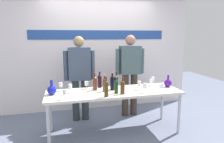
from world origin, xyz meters
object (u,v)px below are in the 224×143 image
wine_bottle_3 (95,83)px  wine_glass_right_1 (151,81)px  wine_bottle_1 (116,86)px  wine_bottle_4 (105,84)px  wine_glass_left_0 (65,92)px  wine_glass_right_2 (161,86)px  wine_bottle_2 (123,87)px  decanter_blue_right (168,83)px  wine_glass_right_0 (139,84)px  presenter_left (80,73)px  wine_bottle_5 (112,82)px  presenter_right (130,70)px  wine_glass_right_4 (145,86)px  decanter_blue_left (52,90)px  wine_glass_left_1 (70,87)px  wine_bottle_0 (100,81)px  wine_glass_right_3 (153,79)px  wine_glass_left_3 (61,85)px  display_table (114,94)px  wine_glass_left_2 (87,84)px  wine_bottle_6 (116,82)px  wine_bottle_7 (106,88)px

wine_bottle_3 → wine_glass_right_1: bearing=-0.3°
wine_bottle_1 → wine_bottle_4: wine_bottle_4 is taller
wine_glass_left_0 → wine_glass_right_2: bearing=1.4°
wine_bottle_2 → wine_glass_right_2: wine_bottle_2 is taller
decanter_blue_right → wine_bottle_3: wine_bottle_3 is taller
wine_bottle_2 → wine_glass_right_0: 0.40m
presenter_left → wine_bottle_5: size_ratio=5.28×
presenter_right → wine_bottle_4: 0.95m
wine_glass_left_0 → wine_glass_right_4: 1.31m
decanter_blue_left → wine_glass_left_1: 0.29m
wine_bottle_0 → wine_glass_right_3: 1.03m
presenter_left → wine_glass_left_0: (-0.31, -0.94, -0.11)m
decanter_blue_left → wine_bottle_5: wine_bottle_5 is taller
wine_glass_right_1 → wine_glass_left_3: bearing=176.7°
wine_bottle_0 → wine_glass_left_3: size_ratio=2.02×
wine_bottle_1 → wine_glass_left_3: (-0.89, 0.37, -0.02)m
decanter_blue_left → display_table: bearing=-2.2°
wine_bottle_4 → wine_glass_left_1: (-0.58, 0.03, -0.02)m
decanter_blue_right → wine_glass_right_2: bearing=-137.6°
wine_glass_left_2 → wine_glass_left_3: 0.45m
decanter_blue_right → presenter_left: presenter_left is taller
decanter_blue_left → wine_glass_left_2: (0.59, 0.23, 0.02)m
wine_glass_left_3 → wine_glass_right_2: wine_glass_left_3 is taller
wine_bottle_0 → wine_bottle_4: size_ratio=1.01×
display_table → wine_bottle_6: wine_bottle_6 is taller
decanter_blue_right → wine_glass_left_3: 1.94m
wine_glass_right_0 → wine_glass_left_2: bearing=161.9°
wine_bottle_3 → wine_bottle_6: bearing=1.6°
decanter_blue_right → wine_glass_right_1: bearing=160.9°
wine_bottle_3 → wine_bottle_7: 0.44m
wine_bottle_1 → wine_glass_left_0: bearing=-172.4°
wine_bottle_7 → wine_glass_right_0: size_ratio=2.03×
display_table → wine_glass_left_0: 0.88m
wine_glass_right_0 → wine_glass_right_1: bearing=28.6°
wine_glass_left_1 → presenter_left: bearing=71.4°
decanter_blue_left → wine_bottle_5: (1.02, 0.04, 0.06)m
wine_glass_left_2 → presenter_left: bearing=100.7°
wine_glass_left_2 → wine_glass_right_2: bearing=-21.5°
wine_bottle_7 → wine_glass_right_0: 0.70m
wine_bottle_1 → wine_glass_left_3: 0.97m
wine_bottle_1 → wine_bottle_6: 0.30m
wine_glass_left_2 → wine_glass_left_0: bearing=-127.2°
decanter_blue_left → wine_bottle_5: size_ratio=0.76×
wine_bottle_1 → wine_bottle_0: bearing=113.4°
wine_bottle_2 → wine_glass_right_4: size_ratio=1.81×
decanter_blue_right → wine_bottle_4: bearing=-179.6°
presenter_left → wine_glass_right_4: presenter_left is taller
wine_bottle_0 → wine_bottle_4: (0.04, -0.28, -0.00)m
wine_bottle_0 → wine_glass_left_3: (-0.70, -0.07, -0.02)m
wine_bottle_0 → wine_bottle_2: (0.28, -0.50, -0.00)m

